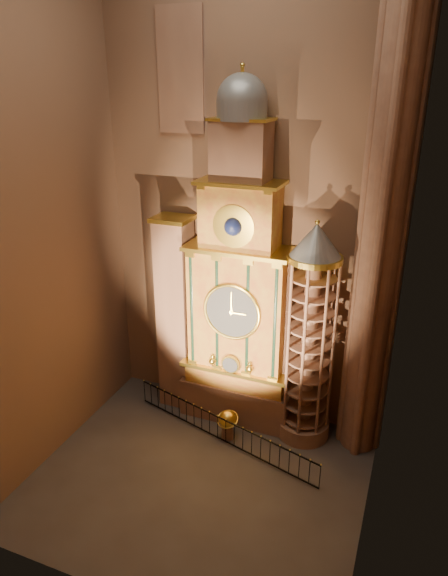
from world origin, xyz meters
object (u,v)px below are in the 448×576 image
at_px(stair_turret, 309,338).
at_px(celestial_globe, 228,422).
at_px(iron_railing, 222,429).
at_px(astronomical_clock, 239,296).
at_px(portrait_tower, 176,314).

relative_size(stair_turret, celestial_globe, 7.10).
distance_m(celestial_globe, iron_railing, 0.44).
xyz_separation_m(stair_turret, celestial_globe, (-3.31, -1.72, -4.36)).
relative_size(astronomical_clock, iron_railing, 1.66).
bearing_deg(portrait_tower, stair_turret, -2.33).
bearing_deg(celestial_globe, iron_railing, -116.78).
xyz_separation_m(astronomical_clock, stair_turret, (3.50, -0.26, -1.41)).
height_order(portrait_tower, iron_railing, portrait_tower).
xyz_separation_m(stair_turret, iron_railing, (-3.48, -2.05, -4.57)).
height_order(stair_turret, celestial_globe, stair_turret).
relative_size(portrait_tower, celestial_globe, 6.70).
bearing_deg(iron_railing, stair_turret, 30.54).
bearing_deg(iron_railing, celestial_globe, 63.22).
distance_m(astronomical_clock, stair_turret, 3.78).
distance_m(portrait_tower, stair_turret, 6.91).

